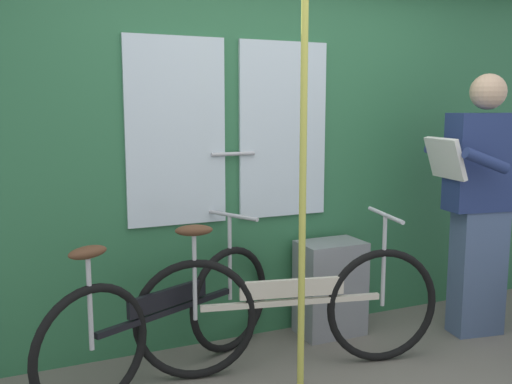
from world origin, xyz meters
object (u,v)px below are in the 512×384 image
at_px(handrail_pole, 303,174).
at_px(passenger_reading_newspaper, 480,200).
at_px(trash_bin_by_wall, 330,288).
at_px(bicycle_leaning_behind, 168,318).
at_px(bicycle_near_door, 290,308).

bearing_deg(handrail_pole, passenger_reading_newspaper, 8.62).
bearing_deg(passenger_reading_newspaper, handrail_pole, 18.15).
bearing_deg(trash_bin_by_wall, passenger_reading_newspaper, -23.52).
bearing_deg(bicycle_leaning_behind, handrail_pole, -58.54).
xyz_separation_m(passenger_reading_newspaper, trash_bin_by_wall, (-0.87, 0.38, -0.58)).
bearing_deg(bicycle_near_door, handrail_pole, -91.63).
relative_size(bicycle_near_door, passenger_reading_newspaper, 1.03).
bearing_deg(handrail_pole, trash_bin_by_wall, 47.82).
bearing_deg(bicycle_near_door, bicycle_leaning_behind, 177.42).
distance_m(bicycle_near_door, handrail_pole, 0.82).
distance_m(bicycle_near_door, bicycle_leaning_behind, 0.68).
xyz_separation_m(bicycle_near_door, bicycle_leaning_behind, (-0.66, 0.17, -0.01)).
bearing_deg(bicycle_near_door, passenger_reading_newspaper, 11.48).
height_order(passenger_reading_newspaper, handrail_pole, handrail_pole).
distance_m(trash_bin_by_wall, handrail_pole, 1.16).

